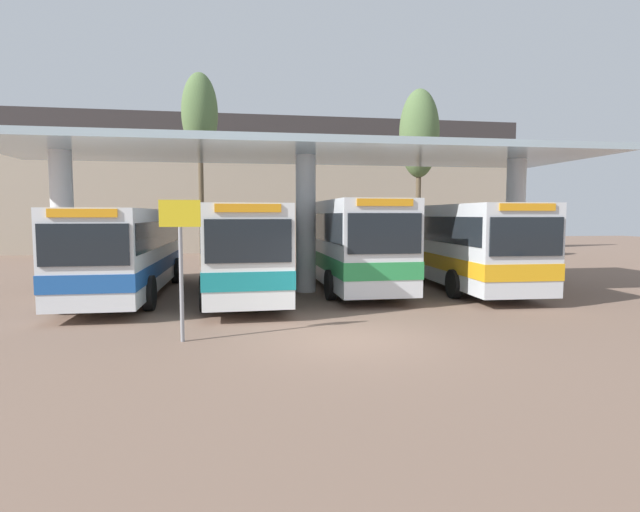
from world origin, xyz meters
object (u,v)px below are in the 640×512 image
object	(u,v)px
transit_bus_center_bay	(242,245)
poplar_tree_behind_left	(200,116)
info_sign_platform	(180,242)
poplar_tree_behind_right	(419,135)
transit_bus_far_right_bay	(448,240)
transit_bus_left_bay	(130,247)
transit_bus_right_bay	(344,239)

from	to	relation	value
transit_bus_center_bay	poplar_tree_behind_left	distance (m)	12.44
info_sign_platform	poplar_tree_behind_right	bearing A→B (deg)	55.44
transit_bus_center_bay	transit_bus_far_right_bay	distance (m)	8.72
transit_bus_left_bay	transit_bus_right_bay	size ratio (longest dim) A/B	0.96
transit_bus_left_bay	poplar_tree_behind_left	world-z (taller)	poplar_tree_behind_left
transit_bus_far_right_bay	poplar_tree_behind_left	size ratio (longest dim) A/B	1.16
transit_bus_left_bay	transit_bus_right_bay	world-z (taller)	transit_bus_right_bay
poplar_tree_behind_right	transit_bus_left_bay	bearing A→B (deg)	-144.70
info_sign_platform	poplar_tree_behind_right	distance (m)	22.06
transit_bus_far_right_bay	transit_bus_center_bay	bearing A→B (deg)	12.57
transit_bus_far_right_bay	poplar_tree_behind_right	distance (m)	11.26
poplar_tree_behind_left	poplar_tree_behind_right	xyz separation A→B (m)	(12.83, 0.56, -0.62)
transit_bus_left_bay	info_sign_platform	distance (m)	7.68
transit_bus_center_bay	transit_bus_left_bay	bearing A→B (deg)	-9.37
transit_bus_far_right_bay	poplar_tree_behind_left	bearing A→B (deg)	-37.40
transit_bus_left_bay	transit_bus_far_right_bay	bearing A→B (deg)	-174.89
transit_bus_center_bay	poplar_tree_behind_left	bearing A→B (deg)	-79.97
transit_bus_left_bay	transit_bus_far_right_bay	xyz separation A→B (m)	(12.55, 1.03, 0.09)
info_sign_platform	poplar_tree_behind_left	xyz separation A→B (m)	(-0.69, 17.06, 6.01)
transit_bus_right_bay	info_sign_platform	distance (m)	10.01
transit_bus_far_right_bay	info_sign_platform	xyz separation A→B (m)	(-9.99, -8.24, 0.46)
info_sign_platform	poplar_tree_behind_right	size ratio (longest dim) A/B	0.31
info_sign_platform	transit_bus_right_bay	bearing A→B (deg)	56.32
info_sign_platform	poplar_tree_behind_left	distance (m)	18.10
transit_bus_left_bay	poplar_tree_behind_right	bearing A→B (deg)	-144.27
transit_bus_left_bay	poplar_tree_behind_right	distance (m)	18.96
transit_bus_right_bay	poplar_tree_behind_right	xyz separation A→B (m)	(6.59, 9.30, 5.78)
transit_bus_far_right_bay	transit_bus_right_bay	bearing A→B (deg)	1.08
transit_bus_right_bay	poplar_tree_behind_left	bearing A→B (deg)	-54.84
transit_bus_far_right_bay	info_sign_platform	world-z (taller)	transit_bus_far_right_bay
transit_bus_left_bay	transit_bus_center_bay	world-z (taller)	transit_bus_center_bay
transit_bus_left_bay	poplar_tree_behind_right	size ratio (longest dim) A/B	1.02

